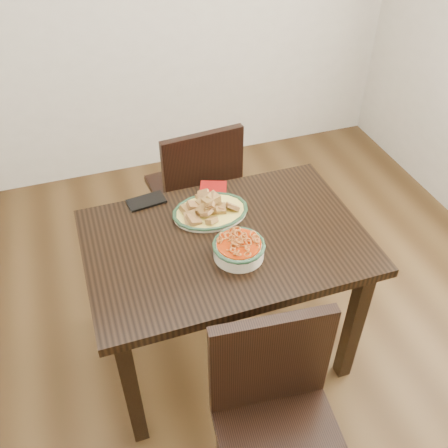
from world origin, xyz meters
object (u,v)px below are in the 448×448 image
object	(u,v)px
dining_table	(226,257)
chair_near	(277,416)
smartphone	(146,201)
chair_far	(197,188)
noodle_bowl	(239,247)
fish_plate	(210,206)

from	to	relation	value
dining_table	chair_near	xyz separation A→B (m)	(-0.04, -0.65, -0.14)
smartphone	chair_far	bearing A→B (deg)	40.13
noodle_bowl	smartphone	world-z (taller)	noodle_bowl
chair_far	smartphone	bearing A→B (deg)	42.18
fish_plate	noodle_bowl	distance (m)	0.28
chair_far	fish_plate	distance (m)	0.60
fish_plate	chair_far	bearing A→B (deg)	81.04
dining_table	chair_far	size ratio (longest dim) A/B	1.26
dining_table	noodle_bowl	xyz separation A→B (m)	(0.02, -0.11, 0.15)
chair_far	chair_near	world-z (taller)	same
chair_far	smartphone	xyz separation A→B (m)	(-0.32, -0.35, 0.26)
noodle_bowl	smartphone	bearing A→B (deg)	121.27
dining_table	chair_far	bearing A→B (deg)	84.13
dining_table	fish_plate	xyz separation A→B (m)	(-0.01, 0.17, 0.15)
chair_far	smartphone	size ratio (longest dim) A/B	5.47
dining_table	chair_near	size ratio (longest dim) A/B	1.26
chair_near	fish_plate	xyz separation A→B (m)	(0.02, 0.81, 0.30)
chair_far	chair_near	xyz separation A→B (m)	(-0.11, -1.34, 0.00)
fish_plate	dining_table	bearing A→B (deg)	-86.15
fish_plate	smartphone	xyz separation A→B (m)	(-0.24, 0.17, -0.04)
chair_far	fish_plate	world-z (taller)	chair_far
chair_near	fish_plate	size ratio (longest dim) A/B	2.79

